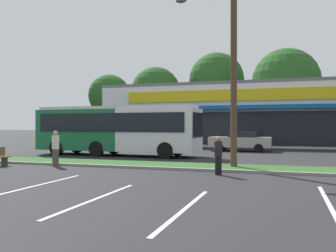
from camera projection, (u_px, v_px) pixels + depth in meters
The scene contains 16 objects.
grass_median at pixel (156, 165), 17.89m from camera, with size 56.00×2.20×0.12m, color #2D5B23.
curb_lip at pixel (147, 168), 16.73m from camera, with size 56.00×0.24×0.12m, color gray.
parking_stripe_1 at pixel (39, 185), 12.27m from camera, with size 0.12×4.80×0.01m, color silver.
parking_stripe_2 at pixel (95, 199), 9.92m from camera, with size 0.12×4.80×0.01m, color silver.
parking_stripe_3 at pixel (185, 209), 8.75m from camera, with size 0.12×4.80×0.01m, color silver.
parking_stripe_4 at pixel (327, 201), 9.61m from camera, with size 0.12×4.80×0.01m, color silver.
storefront_building at pixel (258, 116), 38.70m from camera, with size 29.63×15.20×6.05m.
tree_far_left at pixel (109, 95), 55.00m from camera, with size 6.27×6.27×9.68m.
tree_left at pixel (156, 92), 49.98m from camera, with size 6.73×6.73×9.99m.
tree_mid_left at pixel (217, 80), 50.03m from camera, with size 7.51×7.51×11.97m.
tree_mid at pixel (286, 82), 44.42m from camera, with size 8.23×8.23×11.38m.
utility_pole at pixel (231, 37), 16.80m from camera, with size 3.06×2.40×11.47m.
city_bus at pixel (117, 129), 24.15m from camera, with size 11.20×2.94×3.25m.
car_3 at pixel (241, 141), 28.10m from camera, with size 4.68×1.94×1.53m.
pedestrian_near_bench at pixel (218, 155), 14.72m from camera, with size 0.32×0.32×1.57m.
pedestrian_by_pole at pixel (56, 148), 17.84m from camera, with size 0.35×0.35×1.74m.
Camera 1 is at (6.07, -2.83, 2.02)m, focal length 38.99 mm.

